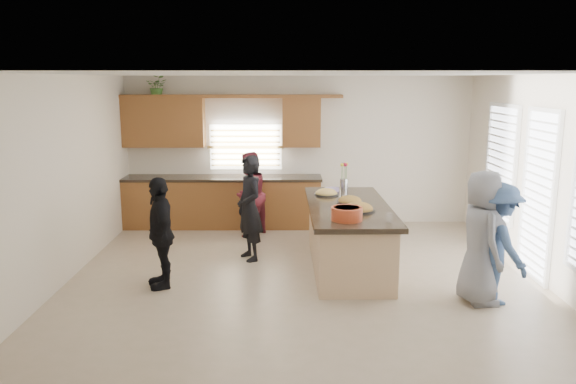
{
  "coord_description": "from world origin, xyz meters",
  "views": [
    {
      "loc": [
        -0.25,
        -7.61,
        2.73
      ],
      "look_at": [
        -0.21,
        0.25,
        1.15
      ],
      "focal_mm": 35.0,
      "sensor_mm": 36.0,
      "label": 1
    }
  ],
  "objects_px": {
    "salad_bowl": "(347,213)",
    "woman_left_mid": "(249,194)",
    "woman_left_back": "(250,208)",
    "woman_left_front": "(161,233)",
    "woman_right_front": "(481,237)",
    "island": "(348,238)",
    "woman_right_back": "(498,243)"
  },
  "relations": [
    {
      "from": "woman_left_back",
      "to": "woman_left_front",
      "type": "height_order",
      "value": "woman_left_back"
    },
    {
      "from": "island",
      "to": "salad_bowl",
      "type": "bearing_deg",
      "value": -98.23
    },
    {
      "from": "salad_bowl",
      "to": "woman_right_back",
      "type": "bearing_deg",
      "value": -12.77
    },
    {
      "from": "salad_bowl",
      "to": "woman_left_mid",
      "type": "relative_size",
      "value": 0.27
    },
    {
      "from": "woman_left_back",
      "to": "woman_right_front",
      "type": "xyz_separation_m",
      "value": [
        2.94,
        -1.71,
        0.02
      ]
    },
    {
      "from": "woman_left_back",
      "to": "woman_right_back",
      "type": "xyz_separation_m",
      "value": [
        3.15,
        -1.72,
        -0.05
      ]
    },
    {
      "from": "woman_left_back",
      "to": "woman_right_front",
      "type": "bearing_deg",
      "value": 33.99
    },
    {
      "from": "woman_left_back",
      "to": "woman_left_front",
      "type": "bearing_deg",
      "value": -69.51
    },
    {
      "from": "island",
      "to": "woman_right_front",
      "type": "xyz_separation_m",
      "value": [
        1.48,
        -1.31,
        0.38
      ]
    },
    {
      "from": "woman_right_back",
      "to": "woman_right_front",
      "type": "relative_size",
      "value": 0.91
    },
    {
      "from": "woman_left_front",
      "to": "woman_right_front",
      "type": "height_order",
      "value": "woman_right_front"
    },
    {
      "from": "woman_left_back",
      "to": "woman_left_mid",
      "type": "relative_size",
      "value": 1.08
    },
    {
      "from": "salad_bowl",
      "to": "island",
      "type": "bearing_deg",
      "value": 82.19
    },
    {
      "from": "woman_left_front",
      "to": "woman_right_front",
      "type": "distance_m",
      "value": 4.09
    },
    {
      "from": "salad_bowl",
      "to": "woman_left_front",
      "type": "xyz_separation_m",
      "value": [
        -2.44,
        0.15,
        -0.3
      ]
    },
    {
      "from": "woman_right_front",
      "to": "woman_left_back",
      "type": "bearing_deg",
      "value": 57.48
    },
    {
      "from": "woman_left_mid",
      "to": "woman_right_back",
      "type": "height_order",
      "value": "woman_right_back"
    },
    {
      "from": "salad_bowl",
      "to": "woman_left_back",
      "type": "height_order",
      "value": "woman_left_back"
    },
    {
      "from": "woman_left_mid",
      "to": "woman_right_front",
      "type": "bearing_deg",
      "value": 71.12
    },
    {
      "from": "woman_left_back",
      "to": "woman_right_front",
      "type": "relative_size",
      "value": 0.97
    },
    {
      "from": "island",
      "to": "woman_right_back",
      "type": "relative_size",
      "value": 1.78
    },
    {
      "from": "woman_right_back",
      "to": "salad_bowl",
      "type": "bearing_deg",
      "value": 61.86
    },
    {
      "from": "woman_left_back",
      "to": "woman_right_back",
      "type": "relative_size",
      "value": 1.06
    },
    {
      "from": "woman_left_front",
      "to": "island",
      "type": "bearing_deg",
      "value": 87.18
    },
    {
      "from": "salad_bowl",
      "to": "woman_left_front",
      "type": "height_order",
      "value": "woman_left_front"
    },
    {
      "from": "woman_right_front",
      "to": "woman_left_front",
      "type": "bearing_deg",
      "value": 79.86
    },
    {
      "from": "woman_left_mid",
      "to": "woman_left_back",
      "type": "bearing_deg",
      "value": 29.92
    },
    {
      "from": "woman_left_back",
      "to": "island",
      "type": "bearing_deg",
      "value": 48.83
    },
    {
      "from": "woman_left_back",
      "to": "salad_bowl",
      "type": "bearing_deg",
      "value": 19.68
    },
    {
      "from": "salad_bowl",
      "to": "woman_right_front",
      "type": "bearing_deg",
      "value": -13.94
    },
    {
      "from": "salad_bowl",
      "to": "woman_left_back",
      "type": "bearing_deg",
      "value": 135.54
    },
    {
      "from": "island",
      "to": "woman_left_front",
      "type": "xyz_separation_m",
      "value": [
        -2.57,
        -0.76,
        0.29
      ]
    }
  ]
}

